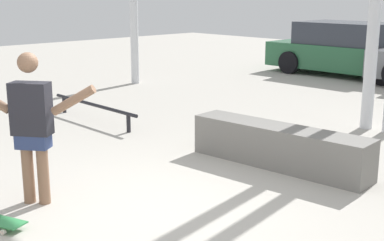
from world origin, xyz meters
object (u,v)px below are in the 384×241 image
at_px(grind_rail, 94,107).
at_px(parked_car_green, 350,50).
at_px(grind_box, 279,146).
at_px(skateboarder, 32,122).

height_order(grind_rail, parked_car_green, parked_car_green).
bearing_deg(grind_box, grind_rail, -174.59).
bearing_deg(grind_rail, skateboarder, -43.04).
height_order(skateboarder, parked_car_green, skateboarder).
xyz_separation_m(grind_box, parked_car_green, (-3.52, 7.79, 0.42)).
xyz_separation_m(skateboarder, grind_box, (1.05, 2.92, -0.64)).
height_order(grind_box, parked_car_green, parked_car_green).
bearing_deg(parked_car_green, grind_rail, -92.60).
height_order(skateboarder, grind_box, skateboarder).
relative_size(skateboarder, grind_box, 0.66).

